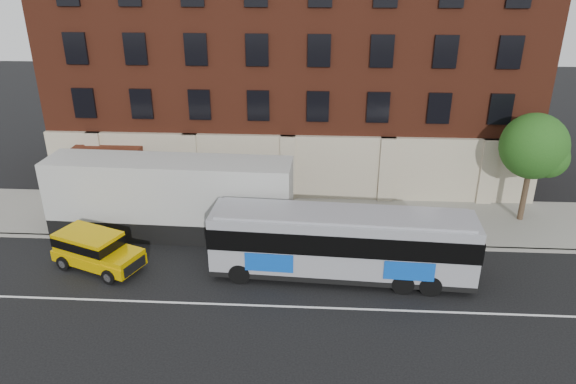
# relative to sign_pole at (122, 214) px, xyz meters

# --- Properties ---
(ground) EXTENTS (120.00, 120.00, 0.00)m
(ground) POSITION_rel_sign_pole_xyz_m (8.50, -6.15, -1.45)
(ground) COLOR black
(ground) RESTS_ON ground
(sidewalk) EXTENTS (60.00, 6.00, 0.15)m
(sidewalk) POSITION_rel_sign_pole_xyz_m (8.50, 2.85, -1.38)
(sidewalk) COLOR gray
(sidewalk) RESTS_ON ground
(kerb) EXTENTS (60.00, 0.25, 0.15)m
(kerb) POSITION_rel_sign_pole_xyz_m (8.50, -0.15, -1.38)
(kerb) COLOR gray
(kerb) RESTS_ON ground
(lane_line) EXTENTS (60.00, 0.12, 0.01)m
(lane_line) POSITION_rel_sign_pole_xyz_m (8.50, -5.65, -1.45)
(lane_line) COLOR silver
(lane_line) RESTS_ON ground
(building) EXTENTS (30.00, 12.10, 15.00)m
(building) POSITION_rel_sign_pole_xyz_m (8.49, 10.77, 6.13)
(building) COLOR #592415
(building) RESTS_ON sidewalk
(sign_pole) EXTENTS (0.30, 0.20, 2.50)m
(sign_pole) POSITION_rel_sign_pole_xyz_m (0.00, 0.00, 0.00)
(sign_pole) COLOR gray
(sign_pole) RESTS_ON ground
(street_tree) EXTENTS (3.60, 3.60, 6.20)m
(street_tree) POSITION_rel_sign_pole_xyz_m (22.04, 3.34, 2.96)
(street_tree) COLOR #3E2B1F
(street_tree) RESTS_ON sidewalk
(city_bus) EXTENTS (12.25, 3.26, 3.32)m
(city_bus) POSITION_rel_sign_pole_xyz_m (11.51, -3.04, 0.38)
(city_bus) COLOR #95969E
(city_bus) RESTS_ON ground
(yellow_suv) EXTENTS (4.75, 3.32, 1.78)m
(yellow_suv) POSITION_rel_sign_pole_xyz_m (-0.37, -2.91, -0.43)
(yellow_suv) COLOR #D1A300
(yellow_suv) RESTS_ON ground
(shipping_container) EXTENTS (12.99, 3.14, 4.30)m
(shipping_container) POSITION_rel_sign_pole_xyz_m (2.53, 0.65, 0.68)
(shipping_container) COLOR black
(shipping_container) RESTS_ON ground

